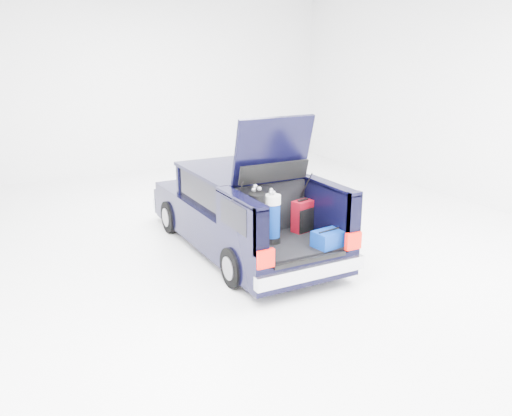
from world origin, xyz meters
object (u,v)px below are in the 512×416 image
car (240,211)px  black_golf_bag (257,218)px  blue_golf_bag (272,219)px  red_suitcase (303,216)px  blue_duffel (330,238)px

car → black_golf_bag: (-0.42, -1.43, 0.34)m
black_golf_bag → blue_golf_bag: size_ratio=1.08×
car → blue_golf_bag: car is taller
black_golf_bag → blue_golf_bag: black_golf_bag is taller
car → red_suitcase: size_ratio=8.66×
blue_duffel → car: bearing=95.7°
blue_golf_bag → blue_duffel: 0.91m
black_golf_bag → red_suitcase: bearing=31.3°
black_golf_bag → blue_duffel: (0.92, -0.58, -0.29)m
car → blue_golf_bag: bearing=-97.4°
red_suitcase → blue_duffel: 0.76m
blue_golf_bag → blue_duffel: blue_golf_bag is taller
car → black_golf_bag: car is taller
red_suitcase → blue_duffel: bearing=-104.3°
red_suitcase → blue_duffel: size_ratio=1.00×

